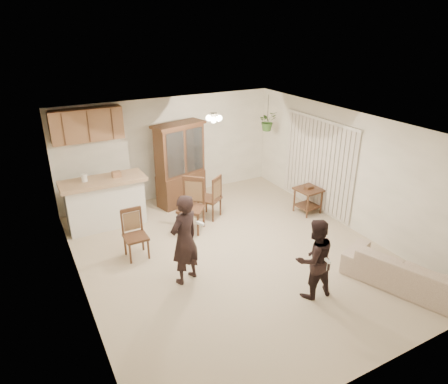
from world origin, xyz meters
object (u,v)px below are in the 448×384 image
sofa (407,267)px  chair_bar (136,244)px  chair_hutch_left (191,216)px  china_hutch (180,165)px  side_table (308,200)px  chair_hutch_right (209,205)px  adult (184,234)px  child (314,259)px

sofa → chair_bar: size_ratio=1.97×
chair_hutch_left → chair_bar: bearing=-118.8°
sofa → china_hutch: size_ratio=0.94×
side_table → chair_hutch_right: size_ratio=0.66×
adult → chair_hutch_right: size_ratio=1.78×
adult → chair_bar: size_ratio=1.89×
adult → chair_bar: bearing=-87.0°
sofa → adult: bearing=38.6°
adult → chair_hutch_right: 2.52m
china_hutch → chair_hutch_right: bearing=-89.8°
sofa → child: bearing=49.4°
adult → child: 2.14m
sofa → chair_hutch_left: size_ratio=1.64×
sofa → child: size_ratio=1.39×
china_hutch → chair_hutch_right: size_ratio=1.97×
chair_hutch_left → chair_hutch_right: (0.62, 0.38, -0.04)m
chair_bar → chair_hutch_left: size_ratio=0.83×
sofa → child: child is taller
chair_hutch_left → chair_hutch_right: size_ratio=1.13×
adult → chair_hutch_right: adult is taller
china_hutch → side_table: bearing=-52.7°
side_table → chair_bar: (-4.08, 0.02, -0.04)m
sofa → chair_bar: 4.79m
chair_bar → chair_hutch_right: chair_hutch_right is taller
sofa → side_table: bearing=-27.6°
child → adult: bearing=-34.5°
china_hutch → chair_hutch_right: (0.26, -1.01, -0.70)m
child → chair_bar: size_ratio=1.42×
side_table → chair_bar: size_ratio=0.70×
china_hutch → chair_bar: (-1.70, -1.86, -0.72)m
child → china_hutch: 4.37m
adult → chair_hutch_left: adult is taller
chair_bar → child: bearing=-48.5°
sofa → child: 1.66m
child → chair_bar: child is taller
side_table → chair_hutch_left: (-2.74, 0.49, 0.01)m
chair_hutch_left → sofa: bearing=-14.2°
side_table → sofa: bearing=-97.1°
side_table → chair_hutch_right: (-2.12, 0.87, -0.03)m
china_hutch → side_table: china_hutch is taller
adult → chair_bar: 1.39m
sofa → chair_hutch_left: chair_hutch_left is taller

